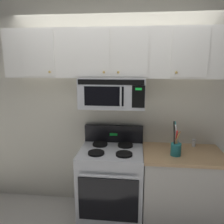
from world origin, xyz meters
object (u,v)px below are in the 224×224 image
utensil_crock_teal (176,147)px  salt_shaker (194,143)px  stove_range (111,182)px  over_range_microwave (112,93)px

utensil_crock_teal → salt_shaker: 0.41m
stove_range → salt_shaker: stove_range is taller
stove_range → utensil_crock_teal: size_ratio=2.85×
over_range_microwave → salt_shaker: 1.19m
over_range_microwave → salt_shaker: over_range_microwave is taller
salt_shaker → stove_range: bearing=-167.9°
over_range_microwave → salt_shaker: size_ratio=8.23×
over_range_microwave → utensil_crock_teal: 0.96m
stove_range → salt_shaker: (1.01, 0.22, 0.48)m
stove_range → utensil_crock_teal: utensil_crock_teal is taller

